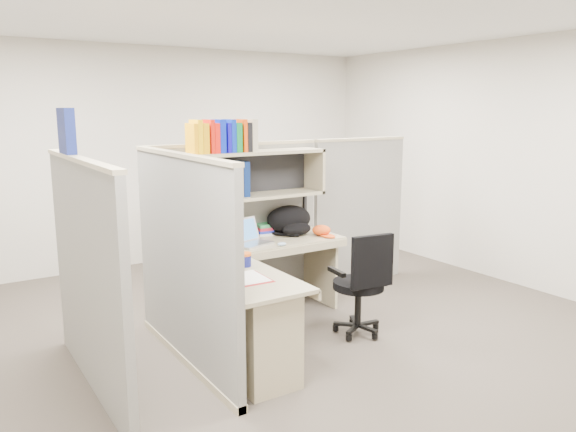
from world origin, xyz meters
TOP-DOWN VIEW (x-y plane):
  - ground at (0.00, 0.00)m, footprint 6.00×6.00m
  - room_shell at (0.00, 0.00)m, footprint 6.00×6.00m
  - cubicle at (-0.37, 0.45)m, footprint 3.79×1.84m
  - desk at (-0.41, -0.29)m, footprint 1.74×1.75m
  - laptop at (-0.04, 0.49)m, footprint 0.42×0.42m
  - backpack at (0.51, 0.67)m, footprint 0.56×0.49m
  - orange_cap at (0.72, 0.47)m, footprint 0.19×0.22m
  - snack_canister at (-0.44, -0.09)m, footprint 0.11×0.11m
  - tissue_box at (-0.79, -0.45)m, footprint 0.13×0.13m
  - mouse at (0.16, 0.31)m, footprint 0.10×0.08m
  - paper_cup at (-0.06, 0.72)m, footprint 0.06×0.06m
  - book_stack at (0.26, 0.82)m, footprint 0.18×0.23m
  - loose_paper at (-0.56, -0.38)m, footprint 0.25×0.32m
  - task_chair at (0.57, -0.31)m, footprint 0.51×0.47m

SIDE VIEW (x-z plane):
  - ground at x=0.00m, z-range 0.00..0.00m
  - task_chair at x=0.57m, z-range -0.14..0.79m
  - desk at x=-0.41m, z-range 0.07..0.80m
  - loose_paper at x=-0.56m, z-range 0.73..0.73m
  - mouse at x=0.16m, z-range 0.73..0.76m
  - paper_cup at x=-0.06m, z-range 0.73..0.82m
  - orange_cap at x=0.72m, z-range 0.73..0.83m
  - book_stack at x=0.26m, z-range 0.73..0.83m
  - snack_canister at x=-0.44m, z-range 0.73..0.84m
  - tissue_box at x=-0.79m, z-range 0.73..0.93m
  - laptop at x=-0.04m, z-range 0.73..0.97m
  - backpack at x=0.51m, z-range 0.73..1.01m
  - cubicle at x=-0.37m, z-range -0.07..1.88m
  - room_shell at x=0.00m, z-range -1.38..4.62m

